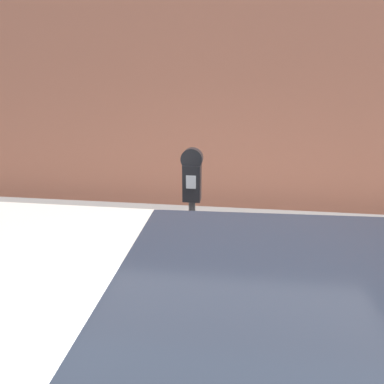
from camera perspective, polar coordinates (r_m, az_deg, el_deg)
The scene contains 3 objects.
sidewalk at distance 4.20m, azimuth 7.90°, elevation -11.64°, with size 24.00×2.80×0.11m.
building_facade at distance 5.93m, azimuth 9.46°, elevation 28.22°, with size 24.00×0.30×6.44m.
parking_meter at distance 2.90m, azimuth -0.00°, elevation -0.43°, with size 0.20×0.15×1.53m.
Camera 1 is at (-0.06, -1.48, 2.07)m, focal length 28.00 mm.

